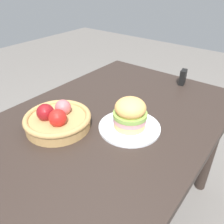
{
  "coord_description": "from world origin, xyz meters",
  "views": [
    {
      "loc": [
        -0.66,
        -0.56,
        1.34
      ],
      "look_at": [
        0.01,
        -0.04,
        0.81
      ],
      "focal_mm": 36.73,
      "sensor_mm": 36.0,
      "label": 1
    }
  ],
  "objects_px": {
    "sandwich": "(130,113)",
    "plate": "(129,127)",
    "napkin_holder": "(183,77)",
    "fruit_basket": "(57,119)"
  },
  "relations": [
    {
      "from": "sandwich",
      "to": "plate",
      "type": "bearing_deg",
      "value": -90.0
    },
    {
      "from": "plate",
      "to": "napkin_holder",
      "type": "height_order",
      "value": "napkin_holder"
    },
    {
      "from": "plate",
      "to": "fruit_basket",
      "type": "relative_size",
      "value": 0.93
    },
    {
      "from": "sandwich",
      "to": "napkin_holder",
      "type": "bearing_deg",
      "value": 0.55
    },
    {
      "from": "sandwich",
      "to": "fruit_basket",
      "type": "bearing_deg",
      "value": 126.06
    },
    {
      "from": "sandwich",
      "to": "napkin_holder",
      "type": "relative_size",
      "value": 1.62
    },
    {
      "from": "plate",
      "to": "sandwich",
      "type": "relative_size",
      "value": 1.85
    },
    {
      "from": "plate",
      "to": "napkin_holder",
      "type": "distance_m",
      "value": 0.57
    },
    {
      "from": "fruit_basket",
      "to": "napkin_holder",
      "type": "xyz_separation_m",
      "value": [
        0.76,
        -0.25,
        0.0
      ]
    },
    {
      "from": "fruit_basket",
      "to": "plate",
      "type": "bearing_deg",
      "value": -53.94
    }
  ]
}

